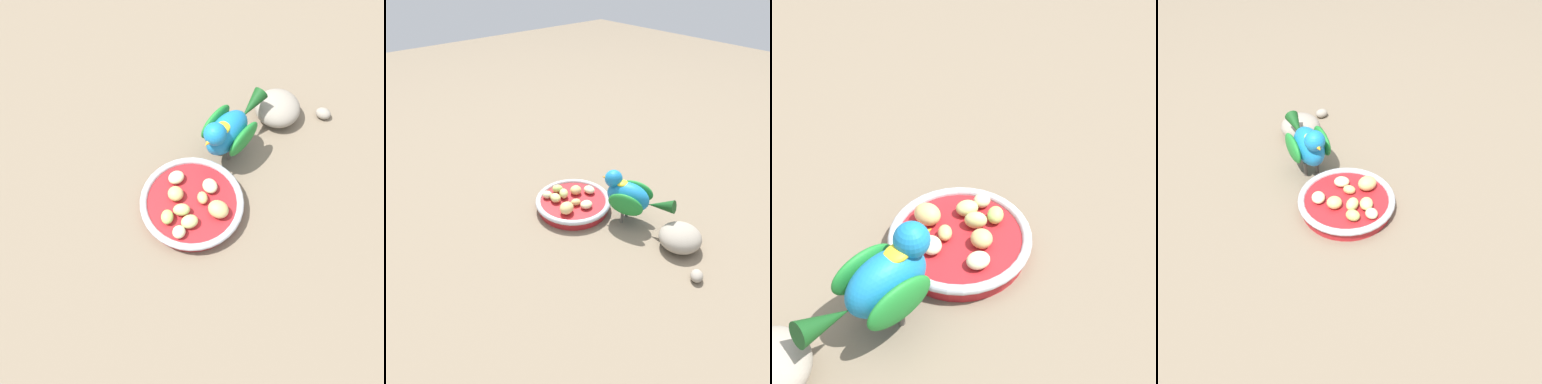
{
  "view_description": "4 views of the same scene",
  "coord_description": "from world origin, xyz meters",
  "views": [
    {
      "loc": [
        -0.32,
        0.2,
        0.75
      ],
      "look_at": [
        0.01,
        -0.01,
        0.04
      ],
      "focal_mm": 41.76,
      "sensor_mm": 36.0,
      "label": 1
    },
    {
      "loc": [
        -0.47,
        -0.57,
        0.57
      ],
      "look_at": [
        -0.0,
        -0.02,
        0.06
      ],
      "focal_mm": 33.6,
      "sensor_mm": 36.0,
      "label": 2
    },
    {
      "loc": [
        0.45,
        -0.2,
        0.55
      ],
      "look_at": [
        -0.03,
        0.02,
        0.07
      ],
      "focal_mm": 50.59,
      "sensor_mm": 36.0,
      "label": 3
    },
    {
      "loc": [
        0.05,
        0.62,
        0.6
      ],
      "look_at": [
        -0.01,
        0.0,
        0.04
      ],
      "focal_mm": 39.98,
      "sensor_mm": 36.0,
      "label": 4
    }
  ],
  "objects": [
    {
      "name": "feeding_bowl",
      "position": [
        -0.0,
        0.0,
        0.02
      ],
      "size": [
        0.19,
        0.19,
        0.03
      ],
      "color": "#AD1E23",
      "rests_on": "ground_plane"
    },
    {
      "name": "parrot",
      "position": [
        0.07,
        -0.12,
        0.07
      ],
      "size": [
        0.11,
        0.18,
        0.13
      ],
      "rotation": [
        0.0,
        0.0,
        1.91
      ],
      "color": "#59544C",
      "rests_on": "ground_plane"
    },
    {
      "name": "pebble_0",
      "position": [
        0.04,
        -0.35,
        0.01
      ],
      "size": [
        0.04,
        0.04,
        0.02
      ],
      "primitive_type": "ellipsoid",
      "rotation": [
        0.0,
        0.0,
        3.66
      ],
      "color": "gray",
      "rests_on": "ground_plane"
    },
    {
      "name": "ground_plane",
      "position": [
        0.0,
        0.0,
        0.0
      ],
      "size": [
        4.0,
        4.0,
        0.0
      ],
      "primitive_type": "plane",
      "color": "#756651"
    },
    {
      "name": "rock_large",
      "position": [
        0.09,
        -0.27,
        0.03
      ],
      "size": [
        0.13,
        0.13,
        0.05
      ],
      "primitive_type": "ellipsoid",
      "rotation": [
        0.0,
        0.0,
        2.57
      ],
      "color": "gray",
      "rests_on": "ground_plane"
    },
    {
      "name": "apple_piece_3",
      "position": [
        -0.01,
        0.06,
        0.04
      ],
      "size": [
        0.04,
        0.03,
        0.02
      ],
      "primitive_type": "ellipsoid",
      "rotation": [
        0.0,
        0.0,
        2.55
      ],
      "color": "#B2CC66",
      "rests_on": "feeding_bowl"
    },
    {
      "name": "apple_piece_2",
      "position": [
        0.06,
        -0.0,
        0.03
      ],
      "size": [
        0.03,
        0.03,
        0.02
      ],
      "primitive_type": "ellipsoid",
      "rotation": [
        0.0,
        0.0,
        1.59
      ],
      "color": "beige",
      "rests_on": "feeding_bowl"
    },
    {
      "name": "apple_piece_5",
      "position": [
        -0.04,
        0.03,
        0.03
      ],
      "size": [
        0.03,
        0.04,
        0.02
      ],
      "primitive_type": "ellipsoid",
      "rotation": [
        0.0,
        0.0,
        4.51
      ],
      "color": "#C6D17A",
      "rests_on": "feeding_bowl"
    },
    {
      "name": "apple_piece_8",
      "position": [
        -0.04,
        0.05,
        0.03
      ],
      "size": [
        0.03,
        0.03,
        0.02
      ],
      "primitive_type": "ellipsoid",
      "rotation": [
        0.0,
        0.0,
        5.22
      ],
      "color": "beige",
      "rests_on": "feeding_bowl"
    },
    {
      "name": "apple_piece_4",
      "position": [
        -0.04,
        -0.03,
        0.04
      ],
      "size": [
        0.05,
        0.05,
        0.03
      ],
      "primitive_type": "ellipsoid",
      "rotation": [
        0.0,
        0.0,
        3.6
      ],
      "color": "tan",
      "rests_on": "feeding_bowl"
    },
    {
      "name": "apple_piece_6",
      "position": [
        0.03,
        0.02,
        0.04
      ],
      "size": [
        0.03,
        0.03,
        0.02
      ],
      "primitive_type": "ellipsoid",
      "rotation": [
        0.0,
        0.0,
        3.22
      ],
      "color": "tan",
      "rests_on": "feeding_bowl"
    },
    {
      "name": "apple_piece_0",
      "position": [
        -0.01,
        -0.02,
        0.03
      ],
      "size": [
        0.03,
        0.03,
        0.02
      ],
      "primitive_type": "ellipsoid",
      "rotation": [
        0.0,
        0.0,
        2.77
      ],
      "color": "tan",
      "rests_on": "feeding_bowl"
    },
    {
      "name": "apple_piece_1",
      "position": [
        -0.01,
        0.03,
        0.04
      ],
      "size": [
        0.03,
        0.04,
        0.02
      ],
      "primitive_type": "ellipsoid",
      "rotation": [
        0.0,
        0.0,
        4.21
      ],
      "color": "#C6D17A",
      "rests_on": "feeding_bowl"
    },
    {
      "name": "apple_piece_7",
      "position": [
        0.01,
        -0.04,
        0.03
      ],
      "size": [
        0.03,
        0.03,
        0.02
      ],
      "primitive_type": "ellipsoid",
      "rotation": [
        0.0,
        0.0,
        3.04
      ],
      "color": "beige",
      "rests_on": "feeding_bowl"
    }
  ]
}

